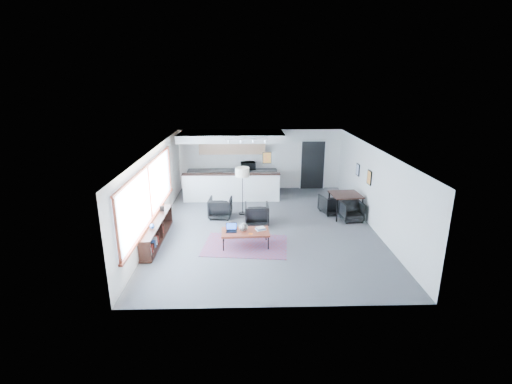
{
  "coord_description": "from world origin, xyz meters",
  "views": [
    {
      "loc": [
        -0.62,
        -11.35,
        4.71
      ],
      "look_at": [
        -0.29,
        0.4,
        1.08
      ],
      "focal_mm": 26.0,
      "sensor_mm": 36.0,
      "label": 1
    }
  ],
  "objects_px": {
    "armchair_left": "(220,207)",
    "armchair_right": "(257,213)",
    "coffee_table": "(245,232)",
    "microwave": "(248,165)",
    "dining_table": "(346,196)",
    "dining_chair_far": "(331,205)",
    "book_stack": "(261,229)",
    "floor_lamp": "(242,174)",
    "laptop": "(231,229)",
    "dining_chair_near": "(352,212)",
    "ceramic_pot": "(243,227)"
  },
  "relations": [
    {
      "from": "laptop",
      "to": "floor_lamp",
      "type": "relative_size",
      "value": 0.18
    },
    {
      "from": "coffee_table",
      "to": "armchair_right",
      "type": "relative_size",
      "value": 1.76
    },
    {
      "from": "coffee_table",
      "to": "floor_lamp",
      "type": "relative_size",
      "value": 0.82
    },
    {
      "from": "coffee_table",
      "to": "dining_table",
      "type": "distance_m",
      "value": 4.2
    },
    {
      "from": "coffee_table",
      "to": "dining_chair_near",
      "type": "bearing_deg",
      "value": 25.04
    },
    {
      "from": "armchair_right",
      "to": "floor_lamp",
      "type": "relative_size",
      "value": 0.47
    },
    {
      "from": "coffee_table",
      "to": "laptop",
      "type": "xyz_separation_m",
      "value": [
        -0.4,
        0.05,
        0.1
      ]
    },
    {
      "from": "armchair_right",
      "to": "microwave",
      "type": "xyz_separation_m",
      "value": [
        -0.25,
        3.94,
        0.73
      ]
    },
    {
      "from": "dining_chair_near",
      "to": "book_stack",
      "type": "bearing_deg",
      "value": -157.15
    },
    {
      "from": "coffee_table",
      "to": "laptop",
      "type": "distance_m",
      "value": 0.42
    },
    {
      "from": "dining_chair_far",
      "to": "book_stack",
      "type": "bearing_deg",
      "value": 28.06
    },
    {
      "from": "floor_lamp",
      "to": "dining_chair_far",
      "type": "xyz_separation_m",
      "value": [
        3.21,
        -0.0,
        -1.17
      ]
    },
    {
      "from": "floor_lamp",
      "to": "armchair_left",
      "type": "bearing_deg",
      "value": -156.02
    },
    {
      "from": "laptop",
      "to": "ceramic_pot",
      "type": "relative_size",
      "value": 1.23
    },
    {
      "from": "laptop",
      "to": "armchair_left",
      "type": "xyz_separation_m",
      "value": [
        -0.48,
        2.27,
        -0.12
      ]
    },
    {
      "from": "laptop",
      "to": "floor_lamp",
      "type": "distance_m",
      "value": 2.81
    },
    {
      "from": "armchair_left",
      "to": "dining_chair_far",
      "type": "distance_m",
      "value": 4.0
    },
    {
      "from": "dining_table",
      "to": "dining_chair_near",
      "type": "bearing_deg",
      "value": -69.16
    },
    {
      "from": "floor_lamp",
      "to": "dining_table",
      "type": "height_order",
      "value": "floor_lamp"
    },
    {
      "from": "dining_chair_far",
      "to": "coffee_table",
      "type": "bearing_deg",
      "value": 24.66
    },
    {
      "from": "coffee_table",
      "to": "dining_chair_near",
      "type": "relative_size",
      "value": 2.26
    },
    {
      "from": "armchair_left",
      "to": "dining_table",
      "type": "relative_size",
      "value": 0.73
    },
    {
      "from": "book_stack",
      "to": "dining_table",
      "type": "height_order",
      "value": "dining_table"
    },
    {
      "from": "dining_chair_near",
      "to": "microwave",
      "type": "height_order",
      "value": "microwave"
    },
    {
      "from": "floor_lamp",
      "to": "coffee_table",
      "type": "bearing_deg",
      "value": -87.97
    },
    {
      "from": "ceramic_pot",
      "to": "floor_lamp",
      "type": "xyz_separation_m",
      "value": [
        -0.04,
        2.65,
        0.91
      ]
    },
    {
      "from": "dining_chair_far",
      "to": "dining_chair_near",
      "type": "bearing_deg",
      "value": 109.28
    },
    {
      "from": "coffee_table",
      "to": "microwave",
      "type": "bearing_deg",
      "value": 86.23
    },
    {
      "from": "coffee_table",
      "to": "floor_lamp",
      "type": "distance_m",
      "value": 2.88
    },
    {
      "from": "armchair_left",
      "to": "armchair_right",
      "type": "bearing_deg",
      "value": 155.93
    },
    {
      "from": "armchair_right",
      "to": "dining_chair_far",
      "type": "height_order",
      "value": "armchair_right"
    },
    {
      "from": "laptop",
      "to": "dining_chair_near",
      "type": "distance_m",
      "value": 4.46
    },
    {
      "from": "ceramic_pot",
      "to": "book_stack",
      "type": "distance_m",
      "value": 0.51
    },
    {
      "from": "dining_table",
      "to": "armchair_right",
      "type": "bearing_deg",
      "value": -168.28
    },
    {
      "from": "armchair_right",
      "to": "dining_chair_near",
      "type": "xyz_separation_m",
      "value": [
        3.27,
        0.27,
        -0.09
      ]
    },
    {
      "from": "coffee_table",
      "to": "ceramic_pot",
      "type": "xyz_separation_m",
      "value": [
        -0.05,
        0.02,
        0.16
      ]
    },
    {
      "from": "laptop",
      "to": "armchair_right",
      "type": "relative_size",
      "value": 0.39
    },
    {
      "from": "dining_table",
      "to": "coffee_table",
      "type": "bearing_deg",
      "value": -147.01
    },
    {
      "from": "ceramic_pot",
      "to": "dining_table",
      "type": "height_order",
      "value": "dining_table"
    },
    {
      "from": "ceramic_pot",
      "to": "book_stack",
      "type": "xyz_separation_m",
      "value": [
        0.5,
        0.07,
        -0.09
      ]
    },
    {
      "from": "microwave",
      "to": "armchair_left",
      "type": "bearing_deg",
      "value": -116.9
    },
    {
      "from": "laptop",
      "to": "armchair_left",
      "type": "height_order",
      "value": "armchair_left"
    },
    {
      "from": "ceramic_pot",
      "to": "dining_table",
      "type": "distance_m",
      "value": 4.22
    },
    {
      "from": "coffee_table",
      "to": "floor_lamp",
      "type": "height_order",
      "value": "floor_lamp"
    },
    {
      "from": "book_stack",
      "to": "armchair_right",
      "type": "xyz_separation_m",
      "value": [
        -0.07,
        1.53,
        -0.09
      ]
    },
    {
      "from": "armchair_left",
      "to": "dining_chair_far",
      "type": "height_order",
      "value": "armchair_left"
    },
    {
      "from": "armchair_right",
      "to": "ceramic_pot",
      "type": "bearing_deg",
      "value": 74.04
    },
    {
      "from": "dining_table",
      "to": "microwave",
      "type": "distance_m",
      "value": 4.73
    },
    {
      "from": "armchair_right",
      "to": "dining_chair_far",
      "type": "relative_size",
      "value": 1.26
    },
    {
      "from": "ceramic_pot",
      "to": "dining_chair_far",
      "type": "relative_size",
      "value": 0.4
    }
  ]
}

